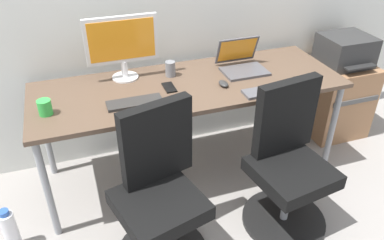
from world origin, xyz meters
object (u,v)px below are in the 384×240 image
Objects in this scene: water_bottle_on_floor at (10,231)px; side_cabinet at (335,98)px; office_chair_left at (159,195)px; office_chair_right at (288,165)px; desktop_monitor at (122,44)px; coffee_mug at (45,107)px; open_laptop at (241,62)px; printer at (345,50)px.

side_cabinet is at bearing 10.81° from water_bottle_on_floor.
office_chair_left reaches higher than side_cabinet.
office_chair_right is (0.82, 0.00, 0.00)m from office_chair_left.
side_cabinet is 2.68m from water_bottle_on_floor.
desktop_monitor is at bearing 177.58° from side_cabinet.
coffee_mug reaches higher than side_cabinet.
water_bottle_on_floor is 1.34m from desktop_monitor.
office_chair_right is 1.24m from side_cabinet.
coffee_mug is (-0.52, 0.53, 0.37)m from office_chair_left.
office_chair_left reaches higher than water_bottle_on_floor.
office_chair_right is 10.22× the size of coffee_mug.
office_chair_left is 3.03× the size of water_bottle_on_floor.
desktop_monitor is at bearing 133.49° from office_chair_right.
coffee_mug is at bearing -171.76° from open_laptop.
open_laptop is at bearing 14.83° from water_bottle_on_floor.
office_chair_right is 1.32m from desktop_monitor.
printer is 2.31m from coffee_mug.
office_chair_right is 1.49× the size of side_cabinet.
office_chair_left is 1.00× the size of office_chair_right.
desktop_monitor reaches higher than office_chair_right.
printer is 4.35× the size of coffee_mug.
office_chair_left is 1.96× the size of desktop_monitor.
coffee_mug is (-2.30, -0.25, 0.48)m from side_cabinet.
desktop_monitor is 1.55× the size of open_laptop.
coffee_mug is (-1.35, -0.19, -0.01)m from open_laptop.
office_chair_left is at bearing -90.29° from desktop_monitor.
open_laptop is (0.82, 0.73, 0.38)m from office_chair_left.
printer is at bearing 39.48° from office_chair_right.
printer reaches higher than coffee_mug.
office_chair_left is at bearing -156.09° from printer.
office_chair_right reaches higher than printer.
office_chair_right is at bearing -140.49° from side_cabinet.
desktop_monitor reaches higher than water_bottle_on_floor.
desktop_monitor reaches higher than printer.
side_cabinet is at bearing -2.42° from desktop_monitor.
office_chair_left is at bearing -179.90° from office_chair_right.
printer is at bearing 6.26° from coffee_mug.
side_cabinet is 6.84× the size of coffee_mug.
open_laptop reaches higher than office_chair_right.
side_cabinet is (0.95, 0.79, -0.11)m from office_chair_right.
open_laptop is at bearing -9.24° from desktop_monitor.
desktop_monitor is (0.00, 0.86, 0.58)m from office_chair_left.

